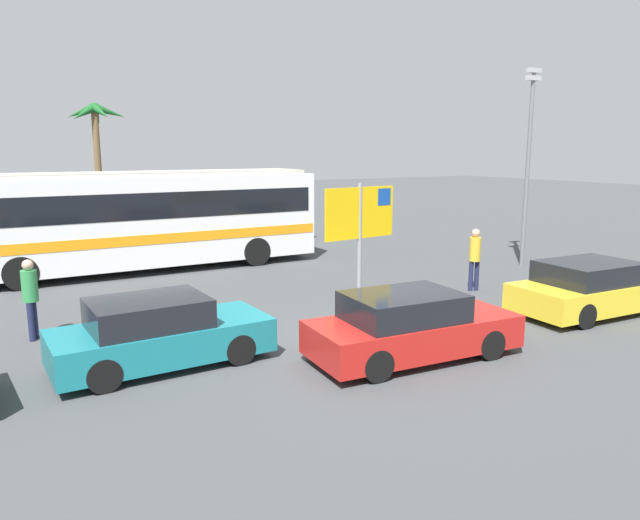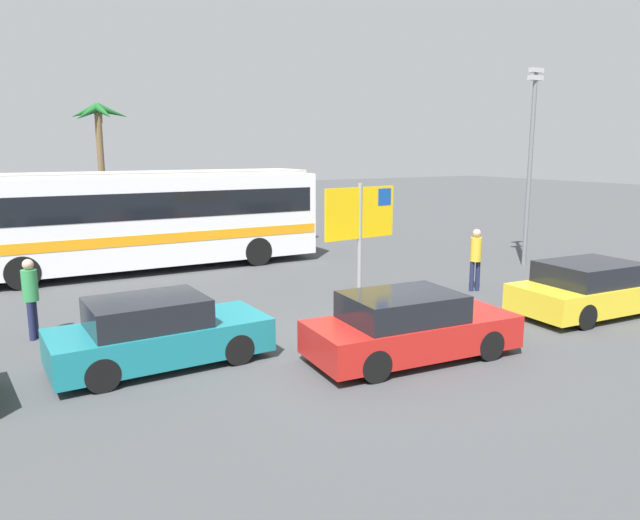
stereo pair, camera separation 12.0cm
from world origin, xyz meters
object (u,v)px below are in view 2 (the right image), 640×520
object	(u,v)px
car_teal	(157,333)
car_yellow	(593,289)
bus_rear_coach	(160,206)
car_red	(409,327)
bus_front_coach	(141,218)
pedestrian_by_bus	(30,292)
pedestrian_near_sign	(476,254)
ferry_sign	(361,218)

from	to	relation	value
car_teal	car_yellow	world-z (taller)	same
bus_rear_coach	car_red	size ratio (longest dim) A/B	2.82
bus_front_coach	bus_rear_coach	bearing A→B (deg)	66.59
car_teal	pedestrian_by_bus	size ratio (longest dim) A/B	2.31
bus_front_coach	car_red	distance (m)	11.62
car_red	bus_front_coach	bearing A→B (deg)	106.32
pedestrian_by_bus	pedestrian_near_sign	bearing A→B (deg)	18.52
ferry_sign	car_yellow	bearing A→B (deg)	-43.21
bus_front_coach	bus_rear_coach	distance (m)	4.03
pedestrian_by_bus	car_red	bearing A→B (deg)	-12.57
car_red	pedestrian_near_sign	world-z (taller)	pedestrian_near_sign
bus_front_coach	bus_rear_coach	world-z (taller)	same
bus_rear_coach	pedestrian_by_bus	xyz separation A→B (m)	(-5.40, -10.05, -0.75)
car_teal	pedestrian_near_sign	world-z (taller)	pedestrian_near_sign
car_teal	car_yellow	distance (m)	10.46
car_teal	car_yellow	bearing A→B (deg)	-11.62
car_red	bus_rear_coach	bearing A→B (deg)	97.27
pedestrian_near_sign	bus_front_coach	bearing A→B (deg)	62.53
car_yellow	car_teal	bearing A→B (deg)	173.18
car_red	pedestrian_by_bus	bearing A→B (deg)	145.75
ferry_sign	pedestrian_near_sign	size ratio (longest dim) A/B	1.77
bus_rear_coach	car_yellow	world-z (taller)	bus_rear_coach
car_yellow	car_red	bearing A→B (deg)	-174.43
bus_front_coach	car_teal	xyz separation A→B (m)	(-1.86, -9.25, -1.15)
car_red	car_teal	size ratio (longest dim) A/B	1.05
bus_front_coach	ferry_sign	size ratio (longest dim) A/B	3.75
bus_rear_coach	pedestrian_near_sign	size ratio (longest dim) A/B	6.65
car_yellow	pedestrian_by_bus	size ratio (longest dim) A/B	2.51
pedestrian_by_bus	bus_rear_coach	bearing A→B (deg)	87.26
bus_front_coach	car_yellow	size ratio (longest dim) A/B	2.72
bus_front_coach	car_red	bearing A→B (deg)	-77.51
bus_front_coach	car_red	xyz separation A→B (m)	(2.50, -11.29, -1.15)
car_yellow	pedestrian_near_sign	xyz separation A→B (m)	(-0.82, 3.24, 0.43)
car_red	pedestrian_near_sign	size ratio (longest dim) A/B	2.36
car_teal	pedestrian_near_sign	bearing A→B (deg)	6.93
car_yellow	pedestrian_near_sign	distance (m)	3.37
pedestrian_near_sign	car_yellow	bearing A→B (deg)	-147.84
bus_rear_coach	ferry_sign	distance (m)	11.49
bus_front_coach	bus_rear_coach	xyz separation A→B (m)	(1.60, 3.70, 0.00)
bus_front_coach	car_yellow	bearing A→B (deg)	-52.44
bus_rear_coach	bus_front_coach	bearing A→B (deg)	-113.41
bus_front_coach	pedestrian_near_sign	bearing A→B (deg)	-45.44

